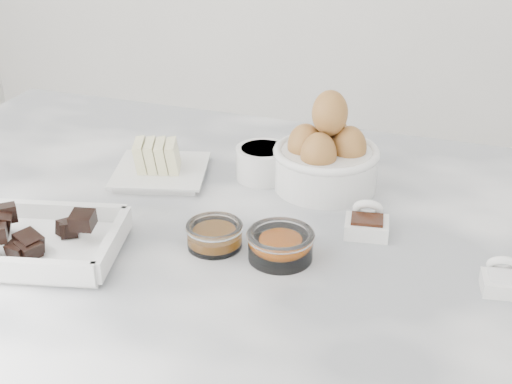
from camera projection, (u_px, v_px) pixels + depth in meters
marble_slab at (235, 239)px, 0.96m from camera, size 1.20×0.80×0.04m
chocolate_dish at (39, 238)px, 0.88m from camera, size 0.23×0.20×0.05m
butter_plate at (159, 165)px, 1.08m from camera, size 0.17×0.17×0.06m
sugar_ramekin at (263, 161)px, 1.08m from camera, size 0.08×0.08×0.05m
egg_bowl at (326, 157)px, 1.04m from camera, size 0.16×0.16×0.15m
honey_bowl at (215, 235)px, 0.90m from camera, size 0.07×0.07×0.03m
zest_bowl at (281, 244)px, 0.87m from camera, size 0.08×0.08×0.04m
vanilla_spoon at (367, 222)px, 0.93m from camera, size 0.06×0.08×0.04m
salt_spoon at (503, 279)px, 0.82m from camera, size 0.06×0.07×0.04m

